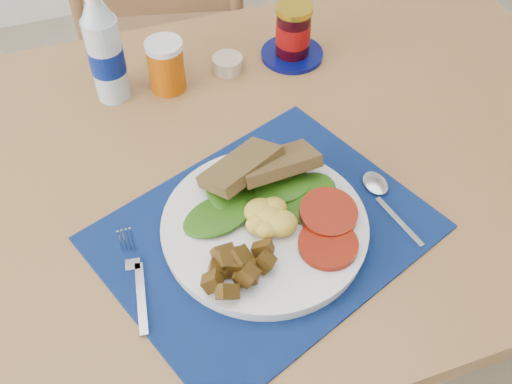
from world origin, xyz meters
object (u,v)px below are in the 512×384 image
at_px(chair_far, 165,28).
at_px(jam_on_saucer, 293,35).
at_px(breakfast_plate, 262,226).
at_px(juice_glass, 166,67).
at_px(water_bottle, 105,53).

distance_m(chair_far, jam_on_saucer, 0.52).
bearing_deg(breakfast_plate, chair_far, 70.03).
bearing_deg(breakfast_plate, juice_glass, 79.04).
height_order(juice_glass, jam_on_saucer, jam_on_saucer).
xyz_separation_m(chair_far, breakfast_plate, (-0.03, -0.85, 0.20)).
relative_size(breakfast_plate, jam_on_saucer, 2.45).
height_order(breakfast_plate, juice_glass, juice_glass).
bearing_deg(breakfast_plate, jam_on_saucer, 44.88).
xyz_separation_m(breakfast_plate, juice_glass, (-0.05, 0.40, 0.02)).
xyz_separation_m(water_bottle, juice_glass, (0.10, -0.01, -0.05)).
bearing_deg(water_bottle, jam_on_saucer, 0.40).
relative_size(chair_far, water_bottle, 5.23).
relative_size(water_bottle, jam_on_saucer, 1.73).
height_order(water_bottle, juice_glass, water_bottle).
bearing_deg(breakfast_plate, water_bottle, 92.43).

